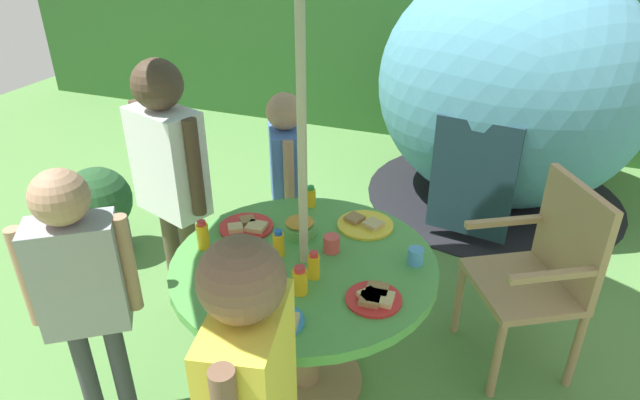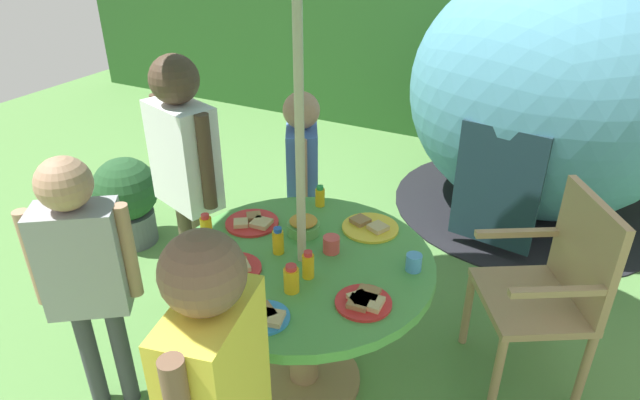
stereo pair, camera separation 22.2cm
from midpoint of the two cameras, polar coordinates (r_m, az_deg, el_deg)
ground_plane at (r=2.74m, az=0.80°, el=-18.38°), size 10.00×10.00×0.02m
hedge_backdrop at (r=5.38m, az=18.68°, el=16.22°), size 9.00×0.70×1.96m
garden_table at (r=2.37m, az=0.88°, el=-9.27°), size 1.10×1.10×0.69m
wooden_chair at (r=2.68m, az=25.21°, el=-7.86°), size 0.60×0.62×0.93m
dome_tent at (r=4.09m, az=23.80°, el=9.87°), size 2.14×2.14×1.72m
potted_plant at (r=3.69m, az=-17.77°, el=0.17°), size 0.41×0.41×0.59m
child_in_blue_shirt at (r=2.99m, az=0.28°, el=3.51°), size 0.29×0.35×1.14m
child_in_white_shirt at (r=2.78m, az=-11.72°, el=4.48°), size 0.45×0.30×1.39m
child_in_grey_shirt at (r=2.29m, az=-20.86°, el=-5.91°), size 0.35×0.32×1.20m
child_in_yellow_shirt at (r=1.60m, az=-6.69°, el=-18.09°), size 0.25×0.43×1.30m
snack_bowl at (r=2.44m, az=0.87°, el=-2.73°), size 0.15×0.15×0.08m
plate_mid_right at (r=2.06m, az=7.72°, el=-10.44°), size 0.21×0.21×0.03m
plate_near_left at (r=2.52m, az=-4.52°, el=-2.39°), size 0.24×0.24×0.03m
plate_mid_left at (r=2.23m, az=-6.26°, el=-7.04°), size 0.23×0.23×0.03m
plate_near_right at (r=1.98m, az=-2.47°, el=-12.07°), size 0.18×0.18×0.03m
plate_back_edge at (r=2.50m, az=7.74°, el=-2.84°), size 0.26×0.26×0.03m
juice_bottle_far_left at (r=2.40m, az=-9.11°, el=-3.01°), size 0.05×0.05×0.13m
juice_bottle_far_right at (r=2.08m, az=0.09°, el=-8.30°), size 0.06×0.06×0.12m
juice_bottle_center_front at (r=2.15m, az=1.73°, el=-6.87°), size 0.05×0.05×0.12m
juice_bottle_center_back at (r=2.65m, az=2.39°, el=0.30°), size 0.05×0.05×0.11m
juice_bottle_front_edge at (r=2.30m, az=-1.57°, el=-4.33°), size 0.05×0.05×0.12m
cup_near at (r=2.32m, az=3.93°, el=-4.70°), size 0.07×0.07×0.07m
cup_far at (r=2.26m, az=12.50°, el=-6.42°), size 0.06×0.06×0.07m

